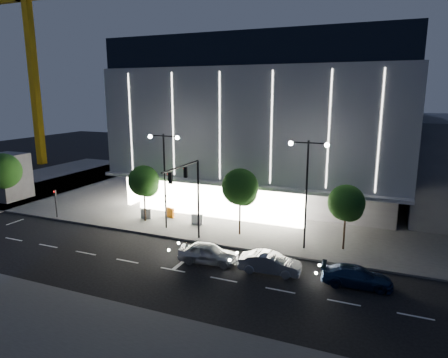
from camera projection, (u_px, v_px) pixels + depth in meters
name	position (u px, v px, depth m)	size (l,w,h in m)	color
ground	(160.00, 258.00, 31.09)	(160.00, 160.00, 0.00)	black
sidewalk_museum	(294.00, 193.00, 50.83)	(70.00, 40.00, 0.15)	#474747
sidewalk_west	(1.00, 192.00, 51.40)	(16.00, 50.00, 0.15)	#474747
museum	(277.00, 121.00, 48.11)	(30.00, 25.80, 18.00)	#4C4C51
traffic_mast	(190.00, 187.00, 32.66)	(0.33, 5.89, 7.07)	black
street_lamp_west	(164.00, 167.00, 36.37)	(3.16, 0.36, 9.00)	black
street_lamp_east	(307.00, 179.00, 31.46)	(3.16, 0.36, 9.00)	black
ped_signal_far	(56.00, 201.00, 40.40)	(0.22, 0.24, 3.00)	black
tower_crane	(35.00, 45.00, 67.41)	(32.00, 2.00, 28.50)	gold
tree_left	(144.00, 183.00, 38.82)	(3.02, 3.02, 5.72)	black
tree_mid	(240.00, 189.00, 34.98)	(3.25, 3.25, 6.15)	black
tree_right	(346.00, 205.00, 31.68)	(2.91, 2.91, 5.51)	black
car_lead	(208.00, 253.00, 30.06)	(1.82, 4.53, 1.54)	#AEB2B6
car_second	(270.00, 263.00, 28.40)	(1.53, 4.40, 1.45)	#ADB1B5
car_third	(357.00, 276.00, 26.48)	(1.87, 4.60, 1.33)	#14284D
barrier_b	(146.00, 214.00, 40.26)	(1.10, 0.25, 1.00)	silver
barrier_c	(170.00, 213.00, 40.63)	(1.10, 0.25, 1.00)	#D3620B
barrier_d	(197.00, 219.00, 38.46)	(1.10, 0.25, 1.00)	silver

